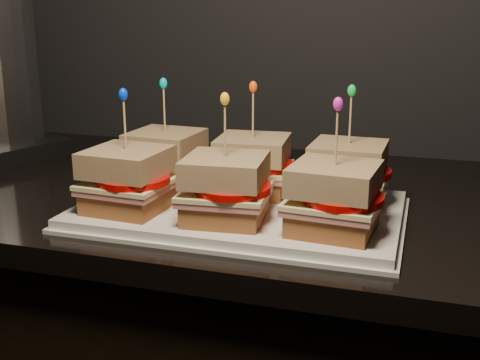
% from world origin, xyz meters
% --- Properties ---
extents(platter, '(0.45, 0.28, 0.02)m').
position_xyz_m(platter, '(-0.81, 1.55, 0.93)').
color(platter, white).
rests_on(platter, granite_slab).
extents(platter_rim, '(0.46, 0.29, 0.01)m').
position_xyz_m(platter_rim, '(-0.81, 1.55, 0.92)').
color(platter_rim, white).
rests_on(platter_rim, granite_slab).
extents(sandwich_0_bread_bot, '(0.11, 0.11, 0.03)m').
position_xyz_m(sandwich_0_bread_bot, '(-0.95, 1.61, 0.95)').
color(sandwich_0_bread_bot, brown).
rests_on(sandwich_0_bread_bot, platter).
extents(sandwich_0_ham, '(0.12, 0.11, 0.01)m').
position_xyz_m(sandwich_0_ham, '(-0.95, 1.61, 0.97)').
color(sandwich_0_ham, '#C56C64').
rests_on(sandwich_0_ham, sandwich_0_bread_bot).
extents(sandwich_0_cheese, '(0.12, 0.12, 0.01)m').
position_xyz_m(sandwich_0_cheese, '(-0.95, 1.61, 0.98)').
color(sandwich_0_cheese, '#F5E59C').
rests_on(sandwich_0_cheese, sandwich_0_ham).
extents(sandwich_0_tomato, '(0.10, 0.10, 0.01)m').
position_xyz_m(sandwich_0_tomato, '(-0.94, 1.61, 0.98)').
color(sandwich_0_tomato, '#C20805').
rests_on(sandwich_0_tomato, sandwich_0_cheese).
extents(sandwich_0_bread_top, '(0.11, 0.11, 0.03)m').
position_xyz_m(sandwich_0_bread_top, '(-0.95, 1.61, 1.01)').
color(sandwich_0_bread_top, brown).
rests_on(sandwich_0_bread_top, sandwich_0_tomato).
extents(sandwich_0_pick, '(0.00, 0.00, 0.09)m').
position_xyz_m(sandwich_0_pick, '(-0.95, 1.61, 1.05)').
color(sandwich_0_pick, tan).
rests_on(sandwich_0_pick, sandwich_0_bread_top).
extents(sandwich_0_frill, '(0.01, 0.01, 0.02)m').
position_xyz_m(sandwich_0_frill, '(-0.95, 1.61, 1.10)').
color(sandwich_0_frill, '#03A5BF').
rests_on(sandwich_0_frill, sandwich_0_pick).
extents(sandwich_1_bread_bot, '(0.11, 0.11, 0.03)m').
position_xyz_m(sandwich_1_bread_bot, '(-0.81, 1.61, 0.95)').
color(sandwich_1_bread_bot, brown).
rests_on(sandwich_1_bread_bot, platter).
extents(sandwich_1_ham, '(0.12, 0.12, 0.01)m').
position_xyz_m(sandwich_1_ham, '(-0.81, 1.61, 0.97)').
color(sandwich_1_ham, '#C56C64').
rests_on(sandwich_1_ham, sandwich_1_bread_bot).
extents(sandwich_1_cheese, '(0.12, 0.12, 0.01)m').
position_xyz_m(sandwich_1_cheese, '(-0.81, 1.61, 0.98)').
color(sandwich_1_cheese, '#F5E59C').
rests_on(sandwich_1_cheese, sandwich_1_ham).
extents(sandwich_1_tomato, '(0.10, 0.10, 0.01)m').
position_xyz_m(sandwich_1_tomato, '(-0.80, 1.61, 0.98)').
color(sandwich_1_tomato, '#C20805').
rests_on(sandwich_1_tomato, sandwich_1_cheese).
extents(sandwich_1_bread_top, '(0.11, 0.11, 0.03)m').
position_xyz_m(sandwich_1_bread_top, '(-0.81, 1.61, 1.01)').
color(sandwich_1_bread_top, brown).
rests_on(sandwich_1_bread_top, sandwich_1_tomato).
extents(sandwich_1_pick, '(0.00, 0.00, 0.09)m').
position_xyz_m(sandwich_1_pick, '(-0.81, 1.61, 1.05)').
color(sandwich_1_pick, tan).
rests_on(sandwich_1_pick, sandwich_1_bread_top).
extents(sandwich_1_frill, '(0.01, 0.01, 0.02)m').
position_xyz_m(sandwich_1_frill, '(-0.81, 1.61, 1.10)').
color(sandwich_1_frill, '#FA4B0A').
rests_on(sandwich_1_frill, sandwich_1_pick).
extents(sandwich_2_bread_bot, '(0.10, 0.10, 0.03)m').
position_xyz_m(sandwich_2_bread_bot, '(-0.67, 1.61, 0.95)').
color(sandwich_2_bread_bot, brown).
rests_on(sandwich_2_bread_bot, platter).
extents(sandwich_2_ham, '(0.11, 0.11, 0.01)m').
position_xyz_m(sandwich_2_ham, '(-0.67, 1.61, 0.97)').
color(sandwich_2_ham, '#C56C64').
rests_on(sandwich_2_ham, sandwich_2_bread_bot).
extents(sandwich_2_cheese, '(0.12, 0.11, 0.01)m').
position_xyz_m(sandwich_2_cheese, '(-0.67, 1.61, 0.98)').
color(sandwich_2_cheese, '#F5E59C').
rests_on(sandwich_2_cheese, sandwich_2_ham).
extents(sandwich_2_tomato, '(0.10, 0.10, 0.01)m').
position_xyz_m(sandwich_2_tomato, '(-0.66, 1.61, 0.98)').
color(sandwich_2_tomato, '#C20805').
rests_on(sandwich_2_tomato, sandwich_2_cheese).
extents(sandwich_2_bread_top, '(0.11, 0.11, 0.03)m').
position_xyz_m(sandwich_2_bread_top, '(-0.67, 1.61, 1.01)').
color(sandwich_2_bread_top, brown).
rests_on(sandwich_2_bread_top, sandwich_2_tomato).
extents(sandwich_2_pick, '(0.00, 0.00, 0.09)m').
position_xyz_m(sandwich_2_pick, '(-0.67, 1.61, 1.05)').
color(sandwich_2_pick, tan).
rests_on(sandwich_2_pick, sandwich_2_bread_top).
extents(sandwich_2_frill, '(0.01, 0.01, 0.02)m').
position_xyz_m(sandwich_2_frill, '(-0.67, 1.61, 1.10)').
color(sandwich_2_frill, green).
rests_on(sandwich_2_frill, sandwich_2_pick).
extents(sandwich_3_bread_bot, '(0.11, 0.11, 0.03)m').
position_xyz_m(sandwich_3_bread_bot, '(-0.95, 1.48, 0.95)').
color(sandwich_3_bread_bot, brown).
rests_on(sandwich_3_bread_bot, platter).
extents(sandwich_3_ham, '(0.12, 0.11, 0.01)m').
position_xyz_m(sandwich_3_ham, '(-0.95, 1.48, 0.97)').
color(sandwich_3_ham, '#C56C64').
rests_on(sandwich_3_ham, sandwich_3_bread_bot).
extents(sandwich_3_cheese, '(0.12, 0.12, 0.01)m').
position_xyz_m(sandwich_3_cheese, '(-0.95, 1.48, 0.98)').
color(sandwich_3_cheese, '#F5E59C').
rests_on(sandwich_3_cheese, sandwich_3_ham).
extents(sandwich_3_tomato, '(0.10, 0.10, 0.01)m').
position_xyz_m(sandwich_3_tomato, '(-0.94, 1.48, 0.98)').
color(sandwich_3_tomato, '#C20805').
rests_on(sandwich_3_tomato, sandwich_3_cheese).
extents(sandwich_3_bread_top, '(0.11, 0.11, 0.03)m').
position_xyz_m(sandwich_3_bread_top, '(-0.95, 1.48, 1.01)').
color(sandwich_3_bread_top, brown).
rests_on(sandwich_3_bread_top, sandwich_3_tomato).
extents(sandwich_3_pick, '(0.00, 0.00, 0.09)m').
position_xyz_m(sandwich_3_pick, '(-0.95, 1.48, 1.05)').
color(sandwich_3_pick, tan).
rests_on(sandwich_3_pick, sandwich_3_bread_top).
extents(sandwich_3_frill, '(0.01, 0.01, 0.02)m').
position_xyz_m(sandwich_3_frill, '(-0.95, 1.48, 1.10)').
color(sandwich_3_frill, '#0532DC').
rests_on(sandwich_3_frill, sandwich_3_pick).
extents(sandwich_4_bread_bot, '(0.11, 0.11, 0.03)m').
position_xyz_m(sandwich_4_bread_bot, '(-0.81, 1.48, 0.95)').
color(sandwich_4_bread_bot, brown).
rests_on(sandwich_4_bread_bot, platter).
extents(sandwich_4_ham, '(0.12, 0.12, 0.01)m').
position_xyz_m(sandwich_4_ham, '(-0.81, 1.48, 0.97)').
color(sandwich_4_ham, '#C56C64').
rests_on(sandwich_4_ham, sandwich_4_bread_bot).
extents(sandwich_4_cheese, '(0.12, 0.12, 0.01)m').
position_xyz_m(sandwich_4_cheese, '(-0.81, 1.48, 0.98)').
color(sandwich_4_cheese, '#F5E59C').
rests_on(sandwich_4_cheese, sandwich_4_ham).
extents(sandwich_4_tomato, '(0.10, 0.10, 0.01)m').
position_xyz_m(sandwich_4_tomato, '(-0.80, 1.48, 0.98)').
color(sandwich_4_tomato, '#C20805').
rests_on(sandwich_4_tomato, sandwich_4_cheese).
extents(sandwich_4_bread_top, '(0.11, 0.11, 0.03)m').
position_xyz_m(sandwich_4_bread_top, '(-0.81, 1.48, 1.01)').
color(sandwich_4_bread_top, brown).
rests_on(sandwich_4_bread_top, sandwich_4_tomato).
extents(sandwich_4_pick, '(0.00, 0.00, 0.09)m').
position_xyz_m(sandwich_4_pick, '(-0.81, 1.48, 1.05)').
color(sandwich_4_pick, tan).
rests_on(sandwich_4_pick, sandwich_4_bread_top).
extents(sandwich_4_frill, '(0.01, 0.01, 0.02)m').
position_xyz_m(sandwich_4_frill, '(-0.81, 1.48, 1.10)').
color(sandwich_4_frill, '#F0B016').
rests_on(sandwich_4_frill, sandwich_4_pick).
extents(sandwich_5_bread_bot, '(0.11, 0.11, 0.03)m').
position_xyz_m(sandwich_5_bread_bot, '(-0.67, 1.48, 0.95)').
color(sandwich_5_bread_bot, brown).
rests_on(sandwich_5_bread_bot, platter).
extents(sandwich_5_ham, '(0.12, 0.12, 0.01)m').
position_xyz_m(sandwich_5_ham, '(-0.67, 1.48, 0.97)').
color(sandwich_5_ham, '#C56C64').
rests_on(sandwich_5_ham, sandwich_5_bread_bot).
extents(sandwich_5_cheese, '(0.12, 0.12, 0.01)m').
position_xyz_m(sandwich_5_cheese, '(-0.67, 1.48, 0.98)').
color(sandwich_5_cheese, '#F5E59C').
rests_on(sandwich_5_cheese, sandwich_5_ham).
extents(sandwich_5_tomato, '(0.10, 0.10, 0.01)m').
position_xyz_m(sandwich_5_tomato, '(-0.66, 1.48, 0.98)').
color(sandwich_5_tomato, '#C20805').
rests_on(sandwich_5_tomato, sandwich_5_cheese).
extents(sandwich_5_bread_top, '(0.11, 0.11, 0.03)m').
position_xyz_m(sandwich_5_bread_top, '(-0.67, 1.48, 1.01)').
color(sandwich_5_bread_top, brown).
rests_on(sandwich_5_bread_top, sandwich_5_tomato).
extents(sandwich_5_pick, '(0.00, 0.00, 0.09)m').
position_xyz_m(sandwich_5_pick, '(-0.67, 1.48, 1.05)').
color(sandwich_5_pick, tan).
rests_on(sandwich_5_pick, sandwich_5_bread_top).
extents(sandwich_5_frill, '(0.01, 0.01, 0.02)m').
position_xyz_m(sandwich_5_frill, '(-0.67, 1.48, 1.10)').
color(sandwich_5_frill, '#D121AA').
rests_on(sandwich_5_frill, sandwich_5_pick).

